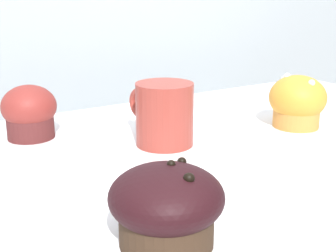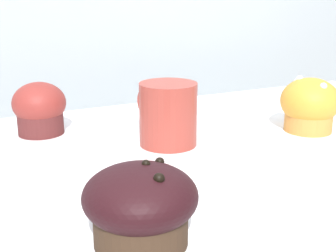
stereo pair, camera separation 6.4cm
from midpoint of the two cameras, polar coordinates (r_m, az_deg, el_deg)
The scene contains 5 objects.
wall_back at distance 1.23m, azimuth -11.59°, elevation 5.92°, with size 3.20×0.10×1.80m, color #A8B2B7.
muffin_front_center at distance 0.81m, azimuth 13.32°, elevation 2.84°, with size 0.10×0.10×0.09m.
muffin_back_left at distance 0.44m, azimuth -4.50°, elevation -9.71°, with size 0.11×0.11×0.08m.
muffin_back_right at distance 0.77m, azimuth -18.86°, elevation 1.58°, with size 0.09×0.09×0.08m.
coffee_cup at distance 0.70m, azimuth -3.17°, elevation 1.60°, with size 0.09×0.13×0.09m.
Camera 1 is at (-0.44, -0.52, 1.12)m, focal length 50.00 mm.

